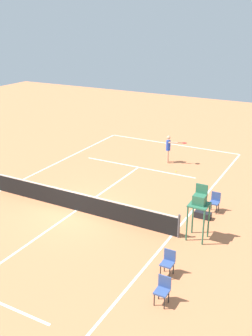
% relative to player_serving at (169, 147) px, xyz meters
% --- Properties ---
extents(ground_plane, '(60.00, 60.00, 0.00)m').
position_rel_player_serving_xyz_m(ground_plane, '(1.29, 8.33, -1.06)').
color(ground_plane, '#D37A4C').
extents(court_lines, '(9.97, 24.25, 0.01)m').
position_rel_player_serving_xyz_m(court_lines, '(1.29, 8.33, -1.05)').
color(court_lines, white).
rests_on(court_lines, ground).
extents(tennis_net, '(10.57, 0.10, 1.07)m').
position_rel_player_serving_xyz_m(tennis_net, '(1.29, 8.33, -0.56)').
color(tennis_net, '#4C4C51').
rests_on(tennis_net, ground).
extents(player_serving, '(1.33, 0.60, 1.77)m').
position_rel_player_serving_xyz_m(player_serving, '(0.00, 0.00, 0.00)').
color(player_serving, '#D8A884').
rests_on(player_serving, ground).
extents(tennis_ball, '(0.07, 0.07, 0.07)m').
position_rel_player_serving_xyz_m(tennis_ball, '(-1.04, 1.33, -1.02)').
color(tennis_ball, '#CCE033').
rests_on(tennis_ball, ground).
extents(umpire_chair, '(0.80, 0.80, 2.41)m').
position_rel_player_serving_xyz_m(umpire_chair, '(-4.66, 8.02, 0.55)').
color(umpire_chair, '#2D6B4C').
rests_on(umpire_chair, ground).
extents(courtside_chair_near, '(0.44, 0.46, 0.95)m').
position_rel_player_serving_xyz_m(courtside_chair_near, '(-4.99, 12.42, -0.52)').
color(courtside_chair_near, '#262626').
rests_on(courtside_chair_near, ground).
extents(courtside_chair_mid, '(0.44, 0.46, 0.95)m').
position_rel_player_serving_xyz_m(courtside_chair_mid, '(-4.56, 5.25, -0.52)').
color(courtside_chair_mid, '#262626').
rests_on(courtside_chair_mid, ground).
extents(courtside_chair_far, '(0.44, 0.46, 0.95)m').
position_rel_player_serving_xyz_m(courtside_chair_far, '(-4.54, 10.92, -0.52)').
color(courtside_chair_far, '#262626').
rests_on(courtside_chair_far, ground).
extents(equipment_bag, '(0.76, 0.32, 0.30)m').
position_rel_player_serving_xyz_m(equipment_bag, '(-4.30, 6.16, -0.91)').
color(equipment_bag, black).
rests_on(equipment_bag, ground).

